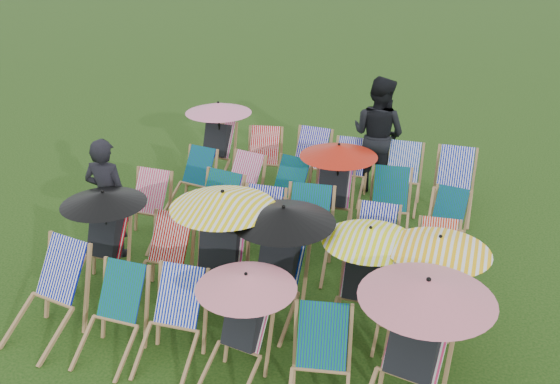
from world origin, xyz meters
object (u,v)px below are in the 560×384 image
(deckchair_0, at_px, (45,296))
(person_rear, at_px, (378,135))
(deckchair_29, at_px, (453,185))
(person_left, at_px, (108,198))
(deckchair_5, at_px, (412,349))

(deckchair_0, xyz_separation_m, person_rear, (2.62, 5.12, 0.46))
(deckchair_29, bearing_deg, person_left, -148.64)
(person_left, height_order, person_rear, person_rear)
(deckchair_5, relative_size, person_left, 0.86)
(person_left, bearing_deg, deckchair_0, 98.12)
(deckchair_0, bearing_deg, person_rear, 72.08)
(deckchair_5, distance_m, person_left, 4.61)
(deckchair_29, height_order, person_left, person_left)
(deckchair_0, bearing_deg, deckchair_5, 10.64)
(deckchair_5, xyz_separation_m, deckchair_29, (-0.01, 4.46, -0.27))
(deckchair_0, height_order, deckchair_29, deckchair_0)
(deckchair_5, height_order, person_rear, person_rear)
(person_rear, bearing_deg, person_left, 68.53)
(person_rear, bearing_deg, deckchair_0, 83.30)
(deckchair_5, xyz_separation_m, person_rear, (-1.31, 5.02, 0.21))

